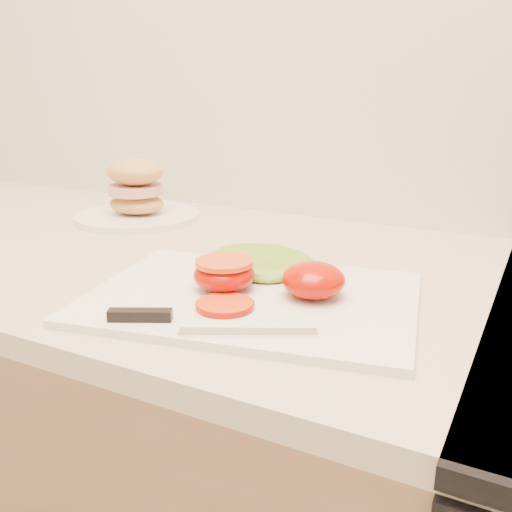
% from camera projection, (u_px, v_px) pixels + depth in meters
% --- Properties ---
extents(cutting_board, '(0.43, 0.35, 0.01)m').
position_uv_depth(cutting_board, '(252.00, 298.00, 0.68)').
color(cutting_board, silver).
rests_on(cutting_board, counter).
extents(tomato_half_dome, '(0.08, 0.08, 0.04)m').
position_uv_depth(tomato_half_dome, '(313.00, 280.00, 0.67)').
color(tomato_half_dome, '#AF0C00').
rests_on(tomato_half_dome, cutting_board).
extents(tomato_half_cut, '(0.08, 0.08, 0.04)m').
position_uv_depth(tomato_half_cut, '(224.00, 273.00, 0.69)').
color(tomato_half_cut, '#AF0C00').
rests_on(tomato_half_cut, cutting_board).
extents(tomato_slice_0, '(0.06, 0.06, 0.01)m').
position_uv_depth(tomato_slice_0, '(225.00, 305.00, 0.64)').
color(tomato_slice_0, '#F04816').
rests_on(tomato_slice_0, cutting_board).
extents(lettuce_leaf_0, '(0.17, 0.14, 0.03)m').
position_uv_depth(lettuce_leaf_0, '(258.00, 263.00, 0.75)').
color(lettuce_leaf_0, olive).
rests_on(lettuce_leaf_0, cutting_board).
extents(knife, '(0.22, 0.09, 0.01)m').
position_uv_depth(knife, '(181.00, 322.00, 0.59)').
color(knife, silver).
rests_on(knife, cutting_board).
extents(sandwich_plate, '(0.23, 0.23, 0.12)m').
position_uv_depth(sandwich_plate, '(136.00, 198.00, 1.08)').
color(sandwich_plate, white).
rests_on(sandwich_plate, counter).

